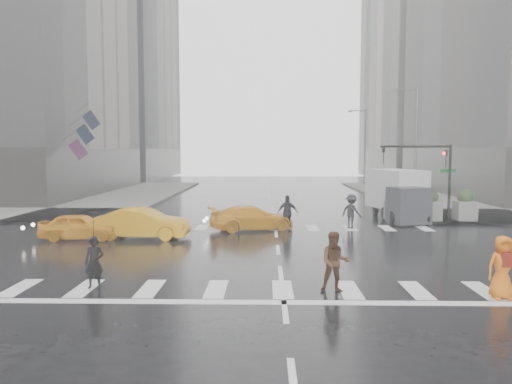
{
  "coord_description": "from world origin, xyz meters",
  "views": [
    {
      "loc": [
        -0.49,
        -20.71,
        4.17
      ],
      "look_at": [
        -0.97,
        2.0,
        2.28
      ],
      "focal_mm": 35.0,
      "sensor_mm": 36.0,
      "label": 1
    }
  ],
  "objects_px": {
    "box_truck": "(399,193)",
    "pedestrian_orange": "(503,267)",
    "traffic_signal_pole": "(432,167)",
    "taxi_mid": "(143,223)",
    "pedestrian_brown": "(335,262)",
    "taxi_front": "(80,227)"
  },
  "relations": [
    {
      "from": "box_truck",
      "to": "taxi_front",
      "type": "bearing_deg",
      "value": -173.75
    },
    {
      "from": "traffic_signal_pole",
      "to": "taxi_mid",
      "type": "distance_m",
      "value": 16.48
    },
    {
      "from": "traffic_signal_pole",
      "to": "pedestrian_brown",
      "type": "height_order",
      "value": "traffic_signal_pole"
    },
    {
      "from": "taxi_front",
      "to": "box_truck",
      "type": "xyz_separation_m",
      "value": [
        16.72,
        7.13,
        0.98
      ]
    },
    {
      "from": "pedestrian_orange",
      "to": "taxi_mid",
      "type": "bearing_deg",
      "value": 140.57
    },
    {
      "from": "pedestrian_orange",
      "to": "box_truck",
      "type": "xyz_separation_m",
      "value": [
        1.35,
        16.13,
        0.7
      ]
    },
    {
      "from": "taxi_front",
      "to": "traffic_signal_pole",
      "type": "bearing_deg",
      "value": -75.99
    },
    {
      "from": "taxi_mid",
      "to": "box_truck",
      "type": "bearing_deg",
      "value": -61.91
    },
    {
      "from": "taxi_mid",
      "to": "taxi_front",
      "type": "bearing_deg",
      "value": 99.15
    },
    {
      "from": "taxi_front",
      "to": "box_truck",
      "type": "relative_size",
      "value": 0.65
    },
    {
      "from": "pedestrian_brown",
      "to": "taxi_front",
      "type": "distance_m",
      "value": 13.66
    },
    {
      "from": "taxi_mid",
      "to": "box_truck",
      "type": "distance_m",
      "value": 15.44
    },
    {
      "from": "traffic_signal_pole",
      "to": "box_truck",
      "type": "relative_size",
      "value": 0.8
    },
    {
      "from": "pedestrian_orange",
      "to": "box_truck",
      "type": "height_order",
      "value": "box_truck"
    },
    {
      "from": "traffic_signal_pole",
      "to": "taxi_mid",
      "type": "relative_size",
      "value": 1.02
    },
    {
      "from": "pedestrian_orange",
      "to": "taxi_front",
      "type": "xyz_separation_m",
      "value": [
        -15.37,
        9.01,
        -0.28
      ]
    },
    {
      "from": "pedestrian_orange",
      "to": "traffic_signal_pole",
      "type": "bearing_deg",
      "value": 76.5
    },
    {
      "from": "traffic_signal_pole",
      "to": "taxi_mid",
      "type": "xyz_separation_m",
      "value": [
        -15.35,
        -5.45,
        -2.49
      ]
    },
    {
      "from": "box_truck",
      "to": "pedestrian_orange",
      "type": "bearing_deg",
      "value": -111.62
    },
    {
      "from": "taxi_front",
      "to": "box_truck",
      "type": "distance_m",
      "value": 18.21
    },
    {
      "from": "traffic_signal_pole",
      "to": "pedestrian_orange",
      "type": "bearing_deg",
      "value": -100.92
    },
    {
      "from": "taxi_front",
      "to": "box_truck",
      "type": "height_order",
      "value": "box_truck"
    }
  ]
}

